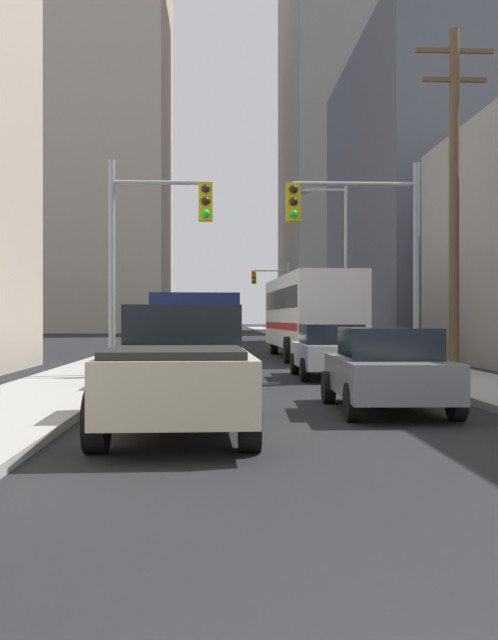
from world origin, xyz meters
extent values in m
cube|color=#9E9E99|center=(-4.96, 50.00, 0.07)|extent=(2.73, 160.00, 0.15)
cube|color=#9E9E99|center=(4.96, 50.00, 0.07)|extent=(2.73, 160.00, 0.15)
cube|color=silver|center=(2.50, 29.41, 1.95)|extent=(2.92, 11.58, 2.90)
cube|color=black|center=(1.24, 29.41, 2.47)|extent=(0.40, 10.57, 0.80)
cube|color=red|center=(1.24, 29.41, 1.37)|extent=(0.40, 10.57, 0.28)
cylinder|color=black|center=(1.32, 33.44, 0.50)|extent=(0.32, 1.00, 1.00)
cylinder|color=black|center=(3.67, 33.44, 0.50)|extent=(0.32, 1.00, 1.00)
cylinder|color=black|center=(1.32, 26.19, 0.50)|extent=(0.32, 1.00, 1.00)
cylinder|color=black|center=(3.67, 26.19, 0.50)|extent=(0.32, 1.00, 1.00)
cube|color=#C6B793|center=(-1.87, 9.18, 0.80)|extent=(2.13, 5.45, 0.80)
cube|color=black|center=(-1.87, 10.15, 1.55)|extent=(1.84, 1.84, 0.70)
cube|color=black|center=(-1.87, 7.83, 1.25)|extent=(1.82, 2.42, 0.10)
cylinder|color=black|center=(-2.83, 10.90, 0.40)|extent=(0.28, 0.80, 0.80)
cylinder|color=black|center=(-0.91, 10.90, 0.40)|extent=(0.28, 0.80, 0.80)
cylinder|color=black|center=(-2.83, 7.45, 0.40)|extent=(0.28, 0.80, 0.80)
cylinder|color=black|center=(-0.91, 7.45, 0.40)|extent=(0.28, 0.80, 0.80)
cube|color=#141E4C|center=(-1.91, 17.19, 1.31)|extent=(2.19, 5.27, 1.90)
cube|color=black|center=(-1.91, 19.79, 1.73)|extent=(1.76, 0.08, 0.60)
cylinder|color=black|center=(-2.87, 18.85, 0.36)|extent=(0.24, 0.72, 0.72)
cylinder|color=black|center=(-0.95, 18.85, 0.36)|extent=(0.24, 0.72, 0.72)
cylinder|color=black|center=(-2.87, 15.52, 0.36)|extent=(0.24, 0.72, 0.72)
cylinder|color=black|center=(-0.95, 15.52, 0.36)|extent=(0.24, 0.72, 0.72)
cube|color=slate|center=(1.75, 11.53, 0.65)|extent=(1.94, 4.26, 0.65)
cube|color=black|center=(1.75, 11.38, 1.25)|extent=(1.65, 1.95, 0.55)
cylinder|color=black|center=(0.89, 12.87, 0.32)|extent=(0.22, 0.64, 0.64)
cylinder|color=black|center=(2.62, 12.87, 0.32)|extent=(0.22, 0.64, 0.64)
cylinder|color=black|center=(0.89, 10.19, 0.32)|extent=(0.22, 0.64, 0.64)
cylinder|color=black|center=(2.62, 10.19, 0.32)|extent=(0.22, 0.64, 0.64)
cube|color=white|center=(1.86, 19.26, 0.65)|extent=(1.84, 4.22, 0.65)
cube|color=black|center=(1.86, 19.11, 1.25)|extent=(1.60, 1.91, 0.55)
cylinder|color=black|center=(1.00, 20.60, 0.32)|extent=(0.22, 0.64, 0.64)
cylinder|color=black|center=(2.72, 20.60, 0.32)|extent=(0.22, 0.64, 0.64)
cylinder|color=black|center=(1.00, 17.92, 0.32)|extent=(0.22, 0.64, 0.64)
cylinder|color=black|center=(2.72, 17.92, 0.32)|extent=(0.22, 0.64, 0.64)
cube|color=#195938|center=(-1.82, 31.53, 0.65)|extent=(1.89, 4.24, 0.65)
cube|color=black|center=(-1.82, 31.38, 1.25)|extent=(1.62, 1.93, 0.55)
cylinder|color=black|center=(-2.69, 32.88, 0.32)|extent=(0.22, 0.64, 0.64)
cylinder|color=black|center=(-0.96, 32.88, 0.32)|extent=(0.22, 0.64, 0.64)
cylinder|color=black|center=(-2.69, 30.19, 0.32)|extent=(0.22, 0.64, 0.64)
cylinder|color=black|center=(-0.96, 30.19, 0.32)|extent=(0.22, 0.64, 0.64)
cylinder|color=gray|center=(-4.20, 18.73, 3.00)|extent=(0.18, 0.18, 6.00)
cylinder|color=gray|center=(-2.92, 18.73, 5.40)|extent=(2.56, 0.12, 0.12)
cube|color=gold|center=(-1.64, 18.73, 4.88)|extent=(0.38, 0.30, 1.05)
sphere|color=black|center=(-1.64, 18.56, 5.21)|extent=(0.24, 0.24, 0.24)
sphere|color=black|center=(-1.64, 18.56, 4.88)|extent=(0.24, 0.24, 0.24)
sphere|color=#19D833|center=(-1.64, 18.56, 4.54)|extent=(0.24, 0.24, 0.24)
cylinder|color=gray|center=(4.20, 18.73, 3.00)|extent=(0.18, 0.18, 6.00)
cylinder|color=gray|center=(2.48, 18.73, 5.40)|extent=(3.44, 0.12, 0.12)
cube|color=gold|center=(0.76, 18.73, 4.88)|extent=(0.38, 0.30, 1.05)
sphere|color=black|center=(0.76, 18.56, 5.21)|extent=(0.24, 0.24, 0.24)
sphere|color=black|center=(0.76, 18.56, 4.88)|extent=(0.24, 0.24, 0.24)
sphere|color=#19D833|center=(0.76, 18.56, 4.54)|extent=(0.24, 0.24, 0.24)
cylinder|color=gray|center=(4.20, 57.38, 3.00)|extent=(0.18, 0.18, 6.00)
cylinder|color=gray|center=(2.85, 57.38, 5.40)|extent=(2.69, 0.12, 0.12)
cube|color=gold|center=(1.51, 57.38, 4.88)|extent=(0.38, 0.30, 1.05)
sphere|color=red|center=(1.51, 57.21, 5.21)|extent=(0.24, 0.24, 0.24)
sphere|color=black|center=(1.51, 57.21, 4.88)|extent=(0.24, 0.24, 0.24)
sphere|color=black|center=(1.51, 57.21, 4.54)|extent=(0.24, 0.24, 0.24)
cylinder|color=brown|center=(5.24, 18.69, 4.85)|extent=(0.28, 0.28, 9.70)
cube|color=brown|center=(5.24, 18.69, 9.10)|extent=(2.20, 0.12, 0.12)
cube|color=brown|center=(5.24, 18.69, 8.30)|extent=(1.80, 0.12, 0.12)
cylinder|color=gray|center=(4.30, 30.97, 3.75)|extent=(0.16, 0.16, 7.50)
cylinder|color=gray|center=(3.38, 30.97, 7.30)|extent=(1.83, 0.10, 0.10)
ellipsoid|color=#4C4C51|center=(2.47, 30.97, 7.20)|extent=(0.56, 0.32, 0.20)
cube|color=#B7A893|center=(-19.30, 92.55, 33.13)|extent=(23.62, 22.48, 66.26)
cube|color=gray|center=(14.40, 89.06, 30.21)|extent=(14.79, 28.08, 60.42)
camera|label=1|loc=(-1.31, -2.18, 1.70)|focal=42.82mm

